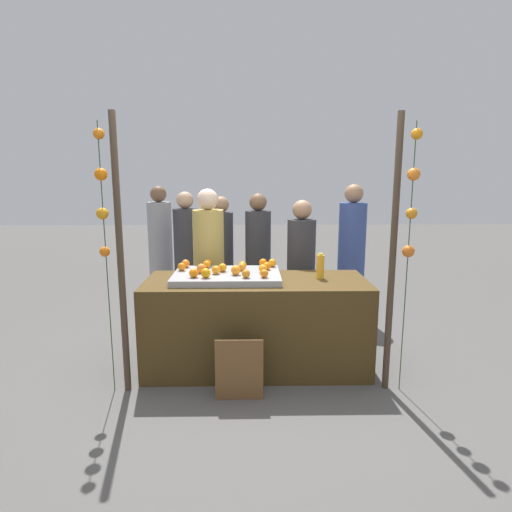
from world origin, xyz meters
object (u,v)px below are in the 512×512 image
(orange_1, at_px, (206,273))
(vendor_right, at_px, (301,275))
(orange_0, at_px, (246,274))
(juice_bottle, at_px, (320,266))
(chalkboard_sign, at_px, (239,370))
(vendor_left, at_px, (209,271))
(stall_counter, at_px, (256,324))

(orange_1, distance_m, vendor_right, 1.37)
(vendor_right, bearing_deg, orange_0, -123.21)
(vendor_right, bearing_deg, juice_bottle, -82.35)
(juice_bottle, bearing_deg, orange_1, -168.73)
(chalkboard_sign, xyz_separation_m, vendor_left, (-0.36, 1.36, 0.53))
(stall_counter, relative_size, orange_1, 23.34)
(chalkboard_sign, bearing_deg, orange_1, 123.26)
(vendor_left, distance_m, vendor_right, 1.03)
(orange_1, height_order, vendor_left, vendor_left)
(juice_bottle, xyz_separation_m, vendor_right, (-0.10, 0.71, -0.25))
(chalkboard_sign, relative_size, vendor_right, 0.34)
(chalkboard_sign, bearing_deg, vendor_right, 64.44)
(vendor_left, bearing_deg, stall_counter, -54.89)
(stall_counter, height_order, vendor_right, vendor_right)
(orange_0, xyz_separation_m, chalkboard_sign, (-0.06, -0.46, -0.71))
(stall_counter, relative_size, vendor_right, 1.33)
(stall_counter, distance_m, vendor_right, 0.97)
(orange_0, height_order, chalkboard_sign, orange_0)
(stall_counter, xyz_separation_m, orange_0, (-0.10, -0.17, 0.53))
(orange_1, relative_size, juice_bottle, 0.37)
(juice_bottle, xyz_separation_m, chalkboard_sign, (-0.76, -0.68, -0.73))
(orange_0, relative_size, juice_bottle, 0.32)
(orange_0, xyz_separation_m, juice_bottle, (0.71, 0.22, 0.02))
(chalkboard_sign, height_order, vendor_left, vendor_left)
(orange_1, bearing_deg, chalkboard_sign, -56.74)
(vendor_left, bearing_deg, juice_bottle, -31.20)
(juice_bottle, distance_m, chalkboard_sign, 1.25)
(vendor_left, bearing_deg, chalkboard_sign, -75.17)
(orange_0, xyz_separation_m, orange_1, (-0.36, 0.01, 0.01))
(stall_counter, relative_size, juice_bottle, 8.58)
(juice_bottle, relative_size, vendor_right, 0.16)
(juice_bottle, height_order, vendor_right, vendor_right)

